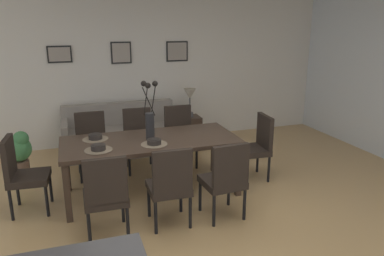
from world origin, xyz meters
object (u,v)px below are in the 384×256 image
Objects in this scene: bowl_far_left at (154,141)px; framed_picture_left at (60,54)px; bowl_near_right at (95,136)px; table_lamp at (190,96)px; side_table at (190,130)px; potted_plant at (19,151)px; dining_chair_head_west at (21,171)px; bowl_near_left at (98,147)px; sofa at (122,135)px; dining_chair_near_right at (92,141)px; centerpiece_vase at (150,118)px; framed_picture_center at (121,53)px; dining_chair_near_left at (106,193)px; dining_chair_far_right at (139,136)px; dining_chair_head_east at (257,144)px; dining_chair_mid_right at (180,133)px; framed_picture_right at (177,51)px; dining_chair_mid_left at (226,177)px; dining_table at (151,144)px; dining_chair_far_left at (170,183)px.

bowl_far_left is 2.82m from framed_picture_left.
table_lamp is at bearing 41.22° from bowl_near_right.
side_table is 0.78× the size of potted_plant.
dining_chair_head_west is at bearing -145.96° from side_table.
sofa is at bearing 75.03° from bowl_near_left.
dining_chair_near_right reaches higher than bowl_near_right.
dining_chair_near_right is 1.23m from dining_chair_head_west.
potted_plant is at bearing -121.45° from framed_picture_left.
centerpiece_vase is 2.35m from framed_picture_center.
dining_chair_near_left reaches higher than sofa.
bowl_near_right is 0.43× the size of framed_picture_left.
framed_picture_center is 2.37m from potted_plant.
dining_chair_far_right is 1.76m from dining_chair_head_east.
framed_picture_left is (-2.13, 0.50, 1.39)m from side_table.
dining_chair_head_west is (-2.18, -0.89, 0.00)m from dining_chair_mid_right.
bowl_near_left is at bearing -124.16° from framed_picture_right.
framed_picture_center reaches higher than dining_chair_near_right.
bowl_near_left is at bearing -90.00° from bowl_near_right.
dining_chair_mid_right is 1.37× the size of potted_plant.
dining_chair_head_east is at bearing 46.36° from dining_chair_mid_left.
dining_chair_mid_left and dining_chair_mid_right have the same top height.
framed_picture_left is (-1.02, 2.26, 0.62)m from centerpiece_vase.
dining_chair_mid_left is 5.41× the size of bowl_near_left.
dining_chair_mid_left is at bearing -54.80° from centerpiece_vase.
framed_picture_left is at bearing 140.31° from dining_chair_mid_right.
framed_picture_left is 2.05m from framed_picture_right.
side_table is (1.10, 1.76, -0.76)m from centerpiece_vase.
bowl_near_right is 0.33× the size of side_table.
framed_picture_right is (1.70, 1.39, 1.14)m from dining_chair_near_right.
dining_chair_near_left is 2.42× the size of framed_picture_center.
dining_chair_near_right is at bearing 127.93° from centerpiece_vase.
framed_picture_left is (-2.55, 2.25, 1.14)m from dining_chair_head_east.
dining_table reaches higher than side_table.
dining_chair_far_left is at bearing -109.79° from dining_chair_mid_right.
table_lamp is 0.91m from framed_picture_right.
dining_chair_near_left is 0.68m from dining_chair_far_left.
dining_chair_head_west is (-1.53, -0.01, -0.16)m from dining_table.
bowl_near_right is at bearing 89.97° from dining_chair_near_left.
framed_picture_left is at bearing 151.79° from sofa.
centerpiece_vase is 1.44× the size of table_lamp.
dining_chair_near_right is at bearing 46.29° from dining_chair_head_west.
dining_chair_near_left is 3.21m from table_lamp.
framed_picture_center is (-0.01, 1.36, 1.14)m from dining_chair_far_right.
dining_chair_far_right reaches higher than sofa.
framed_picture_left is at bearing 180.00° from framed_picture_right.
bowl_far_left is 2.82m from framed_picture_right.
dining_chair_far_right is at bearing -141.69° from table_lamp.
dining_chair_far_left is 2.34× the size of framed_picture_left.
dining_chair_head_east is 2.42× the size of framed_picture_center.
table_lamp reaches higher than side_table.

